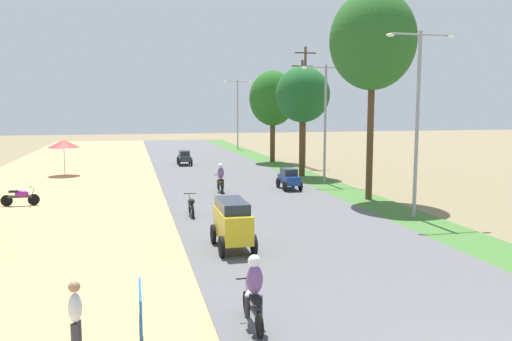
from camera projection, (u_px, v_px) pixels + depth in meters
name	position (u px, v px, depth m)	size (l,w,h in m)	color
parked_motorbike_third	(21.00, 196.00, 25.39)	(1.80, 0.54, 0.94)	black
street_signboard	(141.00, 312.00, 9.58)	(0.06, 1.30, 1.50)	#262628
vendor_umbrella	(64.00, 144.00, 36.58)	(2.20, 2.20, 2.52)	#99999E
pedestrian_on_shoulder	(76.00, 318.00, 9.68)	(0.31, 0.40, 1.62)	#33333D
median_tree_nearest	(373.00, 41.00, 26.28)	(4.40, 4.40, 10.72)	#4C351E
median_tree_second	(303.00, 95.00, 35.77)	(3.76, 3.76, 7.63)	#4C351E
median_tree_third	(273.00, 99.00, 45.04)	(4.09, 4.09, 7.99)	#4C351E
streetlamp_near	(418.00, 112.00, 22.13)	(3.16, 0.20, 8.01)	gray
streetlamp_mid	(325.00, 115.00, 32.63)	(3.16, 0.20, 7.45)	gray
streetlamp_far	(238.00, 110.00, 59.21)	(3.16, 0.20, 7.89)	gray
utility_pole_near	(305.00, 105.00, 42.46)	(1.80, 0.20, 9.75)	brown
utility_pole_far	(302.00, 111.00, 42.36)	(1.80, 0.20, 8.68)	brown
car_van_yellow	(232.00, 222.00, 17.52)	(1.19, 2.41, 1.67)	gold
car_hatchback_blue	(289.00, 178.00, 30.32)	(1.04, 2.00, 1.23)	navy
car_sedan_charcoal	(184.00, 157.00, 43.11)	(1.10, 2.26, 1.19)	#282D33
motorbike_ahead_second	(253.00, 293.00, 11.28)	(0.54, 1.80, 1.66)	black
motorbike_ahead_third	(191.00, 205.00, 22.99)	(0.54, 1.80, 0.94)	black
motorbike_ahead_fourth	(220.00, 178.00, 29.34)	(0.54, 1.80, 1.66)	black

